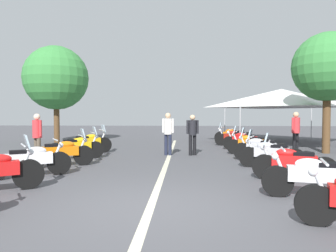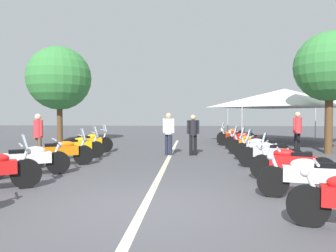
{
  "view_description": "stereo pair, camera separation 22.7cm",
  "coord_description": "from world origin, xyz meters",
  "px_view_note": "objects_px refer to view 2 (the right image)",
  "views": [
    {
      "loc": [
        -5.44,
        -0.61,
        1.68
      ],
      "look_at": [
        5.92,
        0.0,
        1.25
      ],
      "focal_mm": 32.8,
      "sensor_mm": 36.0,
      "label": 1
    },
    {
      "loc": [
        -5.44,
        -0.84,
        1.68
      ],
      "look_at": [
        5.92,
        0.0,
        1.25
      ],
      "focal_mm": 32.8,
      "sensor_mm": 36.0,
      "label": 2
    }
  ],
  "objects_px": {
    "motorcycle_right_row_7": "(237,137)",
    "bystander_3": "(169,130)",
    "motorcycle_left_row_5": "(89,142)",
    "bystander_1": "(297,129)",
    "motorcycle_left_row_2": "(29,160)",
    "motorcycle_right_row_3": "(270,154)",
    "motorcycle_right_row_1": "(313,177)",
    "motorcycle_right_row_8": "(235,135)",
    "event_tent": "(285,98)",
    "roadside_tree_1": "(59,78)",
    "motorcycle_left_row_4": "(78,146)",
    "roadside_tree_0": "(330,67)",
    "motorcycle_left_row_3": "(61,152)",
    "motorcycle_right_row_6": "(246,140)",
    "motorcycle_right_row_4": "(261,148)",
    "bystander_0": "(193,132)",
    "bystander_2": "(38,133)",
    "motorcycle_right_row_2": "(290,163)",
    "motorcycle_right_row_5": "(251,144)"
  },
  "relations": [
    {
      "from": "motorcycle_right_row_7",
      "to": "bystander_3",
      "type": "bearing_deg",
      "value": 69.46
    },
    {
      "from": "motorcycle_left_row_5",
      "to": "bystander_1",
      "type": "bearing_deg",
      "value": -30.55
    },
    {
      "from": "motorcycle_left_row_2",
      "to": "motorcycle_right_row_7",
      "type": "xyz_separation_m",
      "value": [
        8.5,
        -6.79,
        0.0
      ]
    },
    {
      "from": "motorcycle_right_row_3",
      "to": "motorcycle_right_row_7",
      "type": "height_order",
      "value": "motorcycle_right_row_3"
    },
    {
      "from": "motorcycle_right_row_1",
      "to": "motorcycle_right_row_7",
      "type": "distance_m",
      "value": 10.25
    },
    {
      "from": "motorcycle_right_row_8",
      "to": "event_tent",
      "type": "relative_size",
      "value": 0.33
    },
    {
      "from": "motorcycle_right_row_8",
      "to": "roadside_tree_1",
      "type": "relative_size",
      "value": 0.38
    },
    {
      "from": "bystander_1",
      "to": "event_tent",
      "type": "bearing_deg",
      "value": -47.91
    },
    {
      "from": "motorcycle_left_row_4",
      "to": "motorcycle_right_row_7",
      "type": "height_order",
      "value": "motorcycle_left_row_4"
    },
    {
      "from": "roadside_tree_0",
      "to": "event_tent",
      "type": "relative_size",
      "value": 0.79
    },
    {
      "from": "motorcycle_left_row_3",
      "to": "motorcycle_right_row_1",
      "type": "distance_m",
      "value": 7.41
    },
    {
      "from": "motorcycle_right_row_6",
      "to": "bystander_1",
      "type": "xyz_separation_m",
      "value": [
        -1.38,
        -1.89,
        0.6
      ]
    },
    {
      "from": "motorcycle_left_row_3",
      "to": "motorcycle_left_row_5",
      "type": "xyz_separation_m",
      "value": [
        3.31,
        0.18,
        0.01
      ]
    },
    {
      "from": "motorcycle_right_row_4",
      "to": "motorcycle_left_row_4",
      "type": "bearing_deg",
      "value": 17.35
    },
    {
      "from": "bystander_0",
      "to": "bystander_3",
      "type": "xyz_separation_m",
      "value": [
        -0.03,
        1.01,
        0.05
      ]
    },
    {
      "from": "motorcycle_right_row_4",
      "to": "bystander_2",
      "type": "bearing_deg",
      "value": 21.62
    },
    {
      "from": "motorcycle_right_row_4",
      "to": "event_tent",
      "type": "bearing_deg",
      "value": -94.88
    },
    {
      "from": "motorcycle_left_row_4",
      "to": "bystander_1",
      "type": "height_order",
      "value": "bystander_1"
    },
    {
      "from": "motorcycle_left_row_3",
      "to": "bystander_3",
      "type": "relative_size",
      "value": 1.1
    },
    {
      "from": "motorcycle_left_row_4",
      "to": "motorcycle_right_row_4",
      "type": "xyz_separation_m",
      "value": [
        0.01,
        -6.79,
        -0.0
      ]
    },
    {
      "from": "motorcycle_right_row_1",
      "to": "roadside_tree_0",
      "type": "relative_size",
      "value": 0.42
    },
    {
      "from": "motorcycle_left_row_2",
      "to": "motorcycle_right_row_2",
      "type": "height_order",
      "value": "motorcycle_right_row_2"
    },
    {
      "from": "motorcycle_right_row_5",
      "to": "motorcycle_right_row_8",
      "type": "relative_size",
      "value": 0.91
    },
    {
      "from": "motorcycle_right_row_2",
      "to": "motorcycle_right_row_8",
      "type": "bearing_deg",
      "value": -73.08
    },
    {
      "from": "motorcycle_right_row_8",
      "to": "motorcycle_left_row_2",
      "type": "bearing_deg",
      "value": 68.3
    },
    {
      "from": "motorcycle_right_row_1",
      "to": "bystander_3",
      "type": "bearing_deg",
      "value": -51.27
    },
    {
      "from": "motorcycle_left_row_2",
      "to": "bystander_0",
      "type": "height_order",
      "value": "bystander_0"
    },
    {
      "from": "motorcycle_right_row_6",
      "to": "motorcycle_left_row_5",
      "type": "bearing_deg",
      "value": 35.87
    },
    {
      "from": "motorcycle_right_row_2",
      "to": "event_tent",
      "type": "height_order",
      "value": "event_tent"
    },
    {
      "from": "motorcycle_right_row_1",
      "to": "bystander_2",
      "type": "bearing_deg",
      "value": -18.29
    },
    {
      "from": "roadside_tree_0",
      "to": "roadside_tree_1",
      "type": "height_order",
      "value": "roadside_tree_1"
    },
    {
      "from": "bystander_0",
      "to": "bystander_1",
      "type": "height_order",
      "value": "bystander_1"
    },
    {
      "from": "motorcycle_left_row_3",
      "to": "motorcycle_right_row_1",
      "type": "bearing_deg",
      "value": -56.81
    },
    {
      "from": "motorcycle_right_row_3",
      "to": "event_tent",
      "type": "relative_size",
      "value": 0.29
    },
    {
      "from": "motorcycle_left_row_5",
      "to": "bystander_0",
      "type": "bearing_deg",
      "value": -37.03
    },
    {
      "from": "bystander_1",
      "to": "event_tent",
      "type": "distance_m",
      "value": 5.71
    },
    {
      "from": "motorcycle_left_row_5",
      "to": "motorcycle_left_row_3",
      "type": "bearing_deg",
      "value": -119.93
    },
    {
      "from": "bystander_1",
      "to": "motorcycle_left_row_5",
      "type": "bearing_deg",
      "value": 55.63
    },
    {
      "from": "motorcycle_right_row_4",
      "to": "motorcycle_right_row_6",
      "type": "height_order",
      "value": "motorcycle_right_row_4"
    },
    {
      "from": "motorcycle_right_row_2",
      "to": "roadside_tree_0",
      "type": "bearing_deg",
      "value": -103.33
    },
    {
      "from": "bystander_2",
      "to": "bystander_3",
      "type": "bearing_deg",
      "value": -32.99
    },
    {
      "from": "motorcycle_left_row_2",
      "to": "bystander_1",
      "type": "relative_size",
      "value": 1.07
    },
    {
      "from": "motorcycle_left_row_3",
      "to": "event_tent",
      "type": "distance_m",
      "value": 13.48
    },
    {
      "from": "motorcycle_right_row_5",
      "to": "motorcycle_right_row_8",
      "type": "xyz_separation_m",
      "value": [
        5.02,
        -0.06,
        0.01
      ]
    },
    {
      "from": "roadside_tree_0",
      "to": "roadside_tree_1",
      "type": "relative_size",
      "value": 0.92
    },
    {
      "from": "motorcycle_right_row_5",
      "to": "bystander_2",
      "type": "relative_size",
      "value": 1.14
    },
    {
      "from": "motorcycle_right_row_5",
      "to": "motorcycle_right_row_7",
      "type": "distance_m",
      "value": 3.49
    },
    {
      "from": "motorcycle_right_row_1",
      "to": "motorcycle_right_row_2",
      "type": "height_order",
      "value": "motorcycle_right_row_2"
    },
    {
      "from": "motorcycle_right_row_8",
      "to": "bystander_2",
      "type": "distance_m",
      "value": 10.87
    },
    {
      "from": "motorcycle_right_row_5",
      "to": "bystander_0",
      "type": "bearing_deg",
      "value": 22.42
    }
  ]
}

